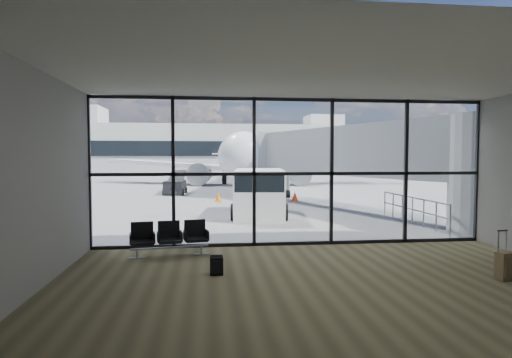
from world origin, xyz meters
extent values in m
plane|color=slate|center=(0.00, 40.00, 0.00)|extent=(220.00, 220.00, 0.00)
cube|color=brown|center=(0.00, -4.00, 0.01)|extent=(12.00, 8.00, 0.01)
cube|color=silver|center=(0.00, -4.00, 4.50)|extent=(12.00, 8.00, 0.02)
cube|color=#A9A8A4|center=(0.00, -8.00, 2.25)|extent=(12.00, 0.02, 4.50)
cube|color=#A9A8A4|center=(-6.00, -4.00, 2.25)|extent=(0.02, 8.00, 4.50)
cube|color=white|center=(0.00, 0.00, 2.25)|extent=(12.00, 0.04, 4.50)
cube|color=black|center=(0.00, 0.00, 0.06)|extent=(12.00, 0.12, 0.10)
cube|color=black|center=(0.00, 0.00, 2.20)|extent=(12.00, 0.12, 0.10)
cube|color=black|center=(0.00, 0.00, 4.44)|extent=(12.00, 0.12, 0.10)
cube|color=black|center=(-6.00, 0.00, 2.25)|extent=(0.10, 0.12, 4.50)
cube|color=black|center=(-3.60, 0.00, 2.25)|extent=(0.10, 0.12, 4.50)
cube|color=black|center=(-1.20, 0.00, 2.25)|extent=(0.10, 0.12, 4.50)
cube|color=black|center=(1.20, 0.00, 2.25)|extent=(0.10, 0.12, 4.50)
cube|color=black|center=(3.60, 0.00, 2.25)|extent=(0.10, 0.12, 4.50)
cube|color=black|center=(6.00, 0.00, 2.25)|extent=(0.10, 0.12, 4.50)
cylinder|color=#979A9C|center=(7.20, 1.00, 2.10)|extent=(2.80, 2.80, 4.20)
cube|color=#979A9C|center=(4.55, 8.00, 3.00)|extent=(7.45, 14.81, 2.40)
cube|color=#979A9C|center=(1.90, 15.00, 3.00)|extent=(2.60, 2.20, 2.60)
cylinder|color=gray|center=(1.10, 15.00, 0.90)|extent=(0.20, 0.20, 1.80)
cylinder|color=gray|center=(2.70, 15.00, 0.90)|extent=(0.20, 0.20, 1.80)
cylinder|color=black|center=(1.90, 15.00, 0.25)|extent=(1.80, 0.56, 0.56)
cylinder|color=gray|center=(5.60, 0.80, 0.55)|extent=(0.06, 0.06, 1.10)
cylinder|color=gray|center=(5.60, 1.70, 0.55)|extent=(0.06, 0.06, 1.10)
cylinder|color=gray|center=(5.60, 2.60, 0.55)|extent=(0.06, 0.06, 1.10)
cylinder|color=gray|center=(5.60, 3.50, 0.55)|extent=(0.06, 0.06, 1.10)
cylinder|color=gray|center=(5.60, 4.40, 0.55)|extent=(0.06, 0.06, 1.10)
cylinder|color=gray|center=(5.60, 5.30, 0.55)|extent=(0.06, 0.06, 1.10)
cylinder|color=gray|center=(5.60, 6.20, 0.55)|extent=(0.06, 0.06, 1.10)
cylinder|color=gray|center=(5.60, 3.50, 1.08)|extent=(0.06, 5.40, 0.06)
cylinder|color=gray|center=(5.60, 3.50, 0.60)|extent=(0.06, 5.40, 0.06)
cube|color=silver|center=(0.00, 62.00, 4.00)|extent=(80.00, 12.00, 8.00)
cube|color=black|center=(0.00, 55.90, 4.00)|extent=(80.00, 0.20, 2.40)
cube|color=silver|center=(-25.00, 62.00, 9.50)|extent=(10.00, 8.00, 3.00)
cube|color=silver|center=(18.00, 62.00, 9.00)|extent=(6.00, 6.00, 2.00)
cylinder|color=#382619|center=(-39.00, 72.00, 1.53)|extent=(0.50, 0.50, 3.06)
sphere|color=black|center=(-39.00, 72.00, 5.27)|extent=(5.61, 5.61, 5.61)
cylinder|color=#382619|center=(-33.00, 72.00, 1.71)|extent=(0.50, 0.50, 3.42)
sphere|color=black|center=(-33.00, 72.00, 5.89)|extent=(6.27, 6.27, 6.27)
cylinder|color=#382619|center=(-27.00, 72.00, 1.35)|extent=(0.50, 0.50, 2.70)
sphere|color=black|center=(-27.00, 72.00, 4.65)|extent=(4.95, 4.95, 4.95)
cylinder|color=#382619|center=(-21.00, 72.00, 1.53)|extent=(0.50, 0.50, 3.06)
sphere|color=black|center=(-21.00, 72.00, 5.27)|extent=(5.61, 5.61, 5.61)
cylinder|color=#382619|center=(-15.00, 72.00, 1.71)|extent=(0.50, 0.50, 3.42)
sphere|color=black|center=(-15.00, 72.00, 5.89)|extent=(6.27, 6.27, 6.27)
cube|color=gray|center=(-3.63, -1.04, 0.24)|extent=(2.10, 0.42, 0.04)
cube|color=black|center=(-4.35, -1.16, 0.42)|extent=(0.68, 0.65, 0.08)
cube|color=black|center=(-4.39, -0.90, 0.67)|extent=(0.60, 0.16, 0.53)
cube|color=black|center=(-3.63, -1.04, 0.42)|extent=(0.68, 0.65, 0.08)
cube|color=black|center=(-3.68, -0.78, 0.67)|extent=(0.60, 0.16, 0.53)
cube|color=black|center=(-2.92, -0.93, 0.42)|extent=(0.68, 0.65, 0.08)
cube|color=black|center=(-2.97, -0.66, 0.67)|extent=(0.60, 0.16, 0.53)
cylinder|color=gray|center=(-4.49, -1.19, 0.12)|extent=(0.06, 0.06, 0.24)
cylinder|color=gray|center=(-2.78, -0.90, 0.12)|extent=(0.06, 0.06, 0.24)
cube|color=black|center=(-2.40, -3.08, 0.21)|extent=(0.30, 0.19, 0.42)
cube|color=black|center=(-2.40, -3.19, 0.21)|extent=(0.25, 0.06, 0.28)
cylinder|color=black|center=(-2.40, -2.98, 0.42)|extent=(0.28, 0.08, 0.08)
cube|color=brown|center=(3.90, -4.22, 0.33)|extent=(0.45, 0.32, 0.61)
cube|color=brown|center=(3.93, -4.35, 0.33)|extent=(0.34, 0.11, 0.45)
cylinder|color=gray|center=(3.77, -4.13, 0.84)|extent=(0.03, 0.03, 0.50)
cylinder|color=gray|center=(3.99, -4.09, 0.84)|extent=(0.03, 0.03, 0.50)
cube|color=black|center=(3.88, -4.11, 1.09)|extent=(0.27, 0.09, 0.02)
cylinder|color=black|center=(3.77, -4.13, 0.03)|extent=(0.05, 0.07, 0.07)
cylinder|color=black|center=(3.99, -4.09, 0.03)|extent=(0.05, 0.07, 0.07)
cylinder|color=white|center=(1.54, 29.01, 2.73)|extent=(6.88, 27.55, 3.37)
sphere|color=white|center=(-0.23, 15.45, 2.73)|extent=(3.37, 3.37, 3.37)
cone|color=white|center=(3.60, 44.82, 3.01)|extent=(4.05, 5.86, 3.37)
cube|color=black|center=(-0.16, 15.99, 3.19)|extent=(2.13, 1.34, 0.46)
cube|color=white|center=(-6.03, 30.91, 1.96)|extent=(13.68, 8.67, 1.08)
cylinder|color=black|center=(-3.28, 28.71, 1.05)|extent=(2.30, 3.32, 1.91)
cube|color=white|center=(0.65, 44.75, 3.10)|extent=(5.27, 3.21, 0.16)
cube|color=white|center=(9.34, 28.91, 1.96)|extent=(14.01, 5.56, 1.08)
cylinder|color=black|center=(6.12, 27.49, 1.05)|extent=(2.30, 3.32, 1.91)
cube|color=white|center=(6.43, 43.99, 3.10)|extent=(5.13, 2.04, 0.16)
cube|color=#590C22|center=(3.60, 44.82, 6.02)|extent=(0.72, 3.47, 5.47)
cylinder|color=gray|center=(0.00, 17.26, 0.64)|extent=(0.18, 0.18, 1.28)
cylinder|color=black|center=(0.00, 17.26, 0.32)|extent=(0.31, 0.66, 0.64)
cylinder|color=black|center=(-0.94, 29.79, 0.41)|extent=(0.52, 0.92, 0.88)
cylinder|color=black|center=(4.13, 29.13, 0.41)|extent=(0.52, 0.92, 0.88)
cube|color=silver|center=(-0.24, 6.65, 1.07)|extent=(2.69, 5.12, 2.13)
cube|color=black|center=(-0.45, 4.85, 1.65)|extent=(2.16, 1.51, 0.75)
cylinder|color=black|center=(-1.48, 5.18, 0.37)|extent=(0.35, 0.77, 0.75)
cylinder|color=black|center=(0.63, 4.93, 0.37)|extent=(0.35, 0.77, 0.75)
cylinder|color=black|center=(-1.11, 8.36, 0.37)|extent=(0.35, 0.77, 0.75)
cylinder|color=black|center=(1.01, 8.11, 0.37)|extent=(0.35, 0.77, 0.75)
cube|color=black|center=(-4.94, 18.62, 0.51)|extent=(1.49, 2.88, 0.93)
cube|color=black|center=(-4.87, 19.74, 1.21)|extent=(1.27, 2.40, 0.96)
cylinder|color=black|center=(-5.66, 17.73, 0.23)|extent=(0.22, 0.48, 0.47)
cylinder|color=black|center=(-4.36, 17.65, 0.23)|extent=(0.22, 0.48, 0.47)
cylinder|color=black|center=(-5.53, 19.59, 0.23)|extent=(0.22, 0.48, 0.47)
cylinder|color=black|center=(-4.23, 19.51, 0.23)|extent=(0.22, 0.48, 0.47)
cube|color=gold|center=(-12.66, 12.09, 0.46)|extent=(1.99, 3.07, 0.83)
cube|color=gray|center=(-12.76, 12.91, 1.65)|extent=(1.71, 2.50, 1.53)
cylinder|color=black|center=(-13.36, 10.97, 0.23)|extent=(0.26, 0.48, 0.45)
cylinder|color=black|center=(-11.72, 11.16, 0.23)|extent=(0.26, 0.48, 0.45)
cylinder|color=black|center=(-13.60, 13.02, 0.23)|extent=(0.26, 0.48, 0.45)
cylinder|color=black|center=(-11.96, 13.21, 0.23)|extent=(0.26, 0.48, 0.45)
cube|color=orange|center=(-1.97, 13.11, 0.02)|extent=(0.42, 0.42, 0.03)
cone|color=orange|center=(-1.97, 13.11, 0.30)|extent=(0.40, 0.40, 0.61)
cube|color=#FF360D|center=(2.72, 12.88, 0.01)|extent=(0.42, 0.42, 0.03)
cone|color=#FF360D|center=(2.72, 12.88, 0.30)|extent=(0.40, 0.40, 0.60)
camera|label=1|loc=(-2.59, -12.80, 2.72)|focal=30.00mm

